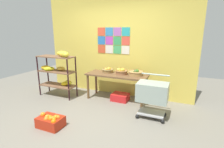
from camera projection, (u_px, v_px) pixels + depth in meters
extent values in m
plane|color=slate|center=(85.00, 118.00, 3.56)|extent=(9.24, 9.24, 0.00)
cube|color=#DBC34E|center=(116.00, 41.00, 4.67)|extent=(4.24, 0.06, 3.00)
cube|color=#DD4D32|center=(101.00, 32.00, 4.73)|extent=(0.22, 0.01, 0.22)
cube|color=teal|center=(109.00, 32.00, 4.64)|extent=(0.22, 0.01, 0.22)
cube|color=#A25BAB|center=(117.00, 32.00, 4.55)|extent=(0.22, 0.01, 0.22)
cube|color=teal|center=(126.00, 32.00, 4.45)|extent=(0.22, 0.01, 0.22)
cube|color=#276AB8|center=(101.00, 40.00, 4.79)|extent=(0.22, 0.01, 0.22)
cube|color=#AE40AF|center=(109.00, 41.00, 4.70)|extent=(0.22, 0.01, 0.22)
cube|color=#369758|center=(117.00, 41.00, 4.60)|extent=(0.22, 0.01, 0.22)
cube|color=#DD4C3A|center=(126.00, 41.00, 4.51)|extent=(0.22, 0.01, 0.22)
cube|color=#CF4C2B|center=(102.00, 49.00, 4.85)|extent=(0.22, 0.01, 0.22)
cube|color=silver|center=(109.00, 49.00, 4.75)|extent=(0.22, 0.01, 0.22)
cube|color=#42A560|center=(117.00, 50.00, 4.66)|extent=(0.22, 0.01, 0.22)
cube|color=silver|center=(125.00, 50.00, 4.57)|extent=(0.22, 0.01, 0.22)
cylinder|color=black|center=(39.00, 76.00, 4.73)|extent=(0.04, 0.04, 1.12)
cylinder|color=black|center=(68.00, 80.00, 4.34)|extent=(0.04, 0.04, 1.12)
cylinder|color=black|center=(48.00, 73.00, 5.04)|extent=(0.04, 0.04, 1.12)
cylinder|color=black|center=(76.00, 77.00, 4.66)|extent=(0.04, 0.04, 1.12)
cube|color=brown|center=(58.00, 85.00, 4.76)|extent=(1.04, 0.39, 0.03)
ellipsoid|color=yellow|center=(65.00, 84.00, 4.69)|extent=(0.27, 0.27, 0.10)
ellipsoid|color=yellow|center=(68.00, 83.00, 4.72)|extent=(0.23, 0.15, 0.14)
cube|color=brown|center=(57.00, 71.00, 4.66)|extent=(1.04, 0.39, 0.02)
ellipsoid|color=yellow|center=(49.00, 69.00, 4.65)|extent=(0.30, 0.28, 0.11)
ellipsoid|color=gold|center=(61.00, 69.00, 4.69)|extent=(0.25, 0.19, 0.11)
ellipsoid|color=yellow|center=(46.00, 68.00, 4.77)|extent=(0.32, 0.21, 0.13)
cube|color=brown|center=(56.00, 57.00, 4.56)|extent=(1.04, 0.39, 0.02)
ellipsoid|color=yellow|center=(62.00, 54.00, 4.42)|extent=(0.28, 0.24, 0.13)
ellipsoid|color=yellow|center=(65.00, 54.00, 4.34)|extent=(0.28, 0.24, 0.15)
ellipsoid|color=yellow|center=(62.00, 53.00, 4.59)|extent=(0.31, 0.25, 0.13)
cube|color=brown|center=(117.00, 75.00, 4.38)|extent=(1.58, 0.57, 0.04)
cylinder|color=brown|center=(88.00, 87.00, 4.54)|extent=(0.06, 0.06, 0.65)
cylinder|color=brown|center=(142.00, 95.00, 3.98)|extent=(0.06, 0.06, 0.65)
cylinder|color=brown|center=(96.00, 82.00, 4.95)|extent=(0.06, 0.06, 0.65)
cylinder|color=brown|center=(146.00, 89.00, 4.38)|extent=(0.06, 0.06, 0.65)
cylinder|color=olive|center=(108.00, 71.00, 4.56)|extent=(0.28, 0.28, 0.08)
torus|color=olive|center=(108.00, 69.00, 4.55)|extent=(0.31, 0.31, 0.03)
sphere|color=gold|center=(106.00, 70.00, 4.51)|extent=(0.08, 0.08, 0.08)
sphere|color=gold|center=(109.00, 69.00, 4.48)|extent=(0.10, 0.10, 0.10)
sphere|color=gold|center=(109.00, 69.00, 4.53)|extent=(0.10, 0.10, 0.10)
sphere|color=gold|center=(109.00, 69.00, 4.54)|extent=(0.09, 0.09, 0.09)
cylinder|color=#966340|center=(122.00, 72.00, 4.37)|extent=(0.29, 0.29, 0.09)
torus|color=olive|center=(122.00, 71.00, 4.36)|extent=(0.31, 0.31, 0.03)
sphere|color=gold|center=(123.00, 70.00, 4.35)|extent=(0.10, 0.10, 0.10)
sphere|color=gold|center=(119.00, 70.00, 4.34)|extent=(0.11, 0.11, 0.11)
sphere|color=gold|center=(119.00, 71.00, 4.33)|extent=(0.09, 0.09, 0.09)
sphere|color=gold|center=(122.00, 70.00, 4.31)|extent=(0.09, 0.09, 0.09)
sphere|color=gold|center=(122.00, 70.00, 4.35)|extent=(0.11, 0.11, 0.11)
cylinder|color=#AD8349|center=(136.00, 73.00, 4.26)|extent=(0.35, 0.35, 0.09)
torus|color=#A9814D|center=(136.00, 72.00, 4.25)|extent=(0.37, 0.37, 0.02)
sphere|color=#3B6E22|center=(137.00, 71.00, 4.22)|extent=(0.09, 0.09, 0.09)
sphere|color=#436426|center=(137.00, 72.00, 4.21)|extent=(0.07, 0.07, 0.07)
sphere|color=#495F2C|center=(135.00, 71.00, 4.22)|extent=(0.09, 0.09, 0.09)
sphere|color=#416228|center=(135.00, 71.00, 4.26)|extent=(0.07, 0.07, 0.07)
cube|color=red|center=(120.00, 97.00, 4.46)|extent=(0.43, 0.34, 0.18)
cube|color=#B42813|center=(51.00, 122.00, 3.22)|extent=(0.47, 0.33, 0.20)
sphere|color=orange|center=(54.00, 122.00, 3.03)|extent=(0.09, 0.09, 0.09)
sphere|color=orange|center=(43.00, 115.00, 3.26)|extent=(0.09, 0.09, 0.09)
sphere|color=orange|center=(58.00, 117.00, 3.16)|extent=(0.08, 0.08, 0.08)
sphere|color=orange|center=(53.00, 118.00, 3.14)|extent=(0.09, 0.09, 0.09)
sphere|color=orange|center=(46.00, 119.00, 3.12)|extent=(0.09, 0.09, 0.09)
sphere|color=orange|center=(56.00, 117.00, 3.15)|extent=(0.09, 0.09, 0.09)
sphere|color=orange|center=(50.00, 117.00, 3.21)|extent=(0.07, 0.07, 0.07)
sphere|color=orange|center=(54.00, 119.00, 3.11)|extent=(0.08, 0.08, 0.08)
sphere|color=orange|center=(51.00, 119.00, 3.13)|extent=(0.09, 0.09, 0.09)
sphere|color=orange|center=(47.00, 117.00, 3.19)|extent=(0.08, 0.08, 0.08)
sphere|color=orange|center=(48.00, 116.00, 3.20)|extent=(0.07, 0.07, 0.07)
sphere|color=black|center=(137.00, 116.00, 3.55)|extent=(0.08, 0.08, 0.08)
sphere|color=black|center=(163.00, 121.00, 3.35)|extent=(0.08, 0.08, 0.08)
sphere|color=black|center=(141.00, 110.00, 3.83)|extent=(0.08, 0.08, 0.08)
sphere|color=black|center=(165.00, 114.00, 3.63)|extent=(0.08, 0.08, 0.08)
cube|color=#A5A8AD|center=(151.00, 113.00, 3.58)|extent=(0.54, 0.34, 0.03)
cube|color=#97A89F|center=(152.00, 92.00, 3.46)|extent=(0.62, 0.42, 0.38)
cylinder|color=#97A89F|center=(155.00, 75.00, 3.60)|extent=(0.58, 0.03, 0.03)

